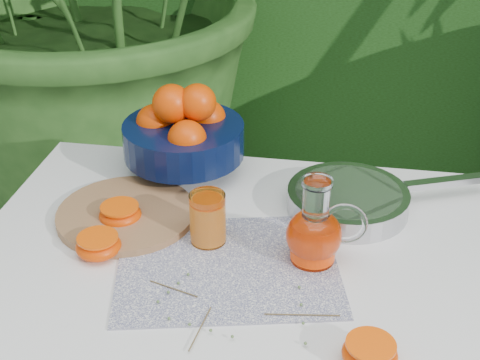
% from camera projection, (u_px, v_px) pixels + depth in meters
% --- Properties ---
extents(white_table, '(1.00, 0.70, 0.75)m').
position_uv_depth(white_table, '(238.00, 279.00, 1.30)').
color(white_table, white).
rests_on(white_table, ground).
extents(placemat, '(0.45, 0.39, 0.00)m').
position_uv_depth(placemat, '(228.00, 266.00, 1.20)').
color(placemat, '#0D1048').
rests_on(placemat, white_table).
extents(cutting_board, '(0.34, 0.34, 0.02)m').
position_uv_depth(cutting_board, '(126.00, 214.00, 1.33)').
color(cutting_board, '#A17848').
rests_on(cutting_board, white_table).
extents(fruit_bowl, '(0.34, 0.34, 0.21)m').
position_uv_depth(fruit_bowl, '(183.00, 132.00, 1.46)').
color(fruit_bowl, black).
rests_on(fruit_bowl, white_table).
extents(juice_pitcher, '(0.14, 0.10, 0.17)m').
position_uv_depth(juice_pitcher, '(315.00, 233.00, 1.19)').
color(juice_pitcher, white).
rests_on(juice_pitcher, white_table).
extents(juice_tumbler, '(0.09, 0.09, 0.10)m').
position_uv_depth(juice_tumbler, '(208.00, 219.00, 1.24)').
color(juice_tumbler, white).
rests_on(juice_tumbler, white_table).
extents(saute_pan, '(0.45, 0.32, 0.05)m').
position_uv_depth(saute_pan, '(350.00, 199.00, 1.35)').
color(saute_pan, '#AEAEB3').
rests_on(saute_pan, white_table).
extents(orange_halves, '(0.59, 0.40, 0.04)m').
position_uv_depth(orange_halves, '(183.00, 264.00, 1.17)').
color(orange_halves, red).
rests_on(orange_halves, white_table).
extents(thyme_sprigs, '(0.33, 0.18, 0.01)m').
position_uv_depth(thyme_sprigs, '(228.00, 310.00, 1.09)').
color(thyme_sprigs, brown).
rests_on(thyme_sprigs, white_table).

